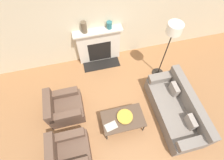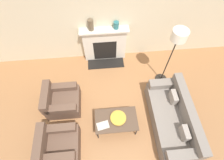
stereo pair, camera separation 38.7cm
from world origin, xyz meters
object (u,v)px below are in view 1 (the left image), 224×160
coffee_table (123,119)px  mantel_vase_left (84,27)px  armchair_far (64,108)px  book (111,126)px  bowl (125,117)px  mantel_vase_center_left (109,25)px  couch (176,109)px  floor_lamp (172,35)px  armchair_near (69,153)px  fireplace (99,46)px

coffee_table → mantel_vase_left: bearing=101.1°
armchair_far → book: armchair_far is taller
bowl → mantel_vase_left: 2.53m
armchair_far → mantel_vase_center_left: mantel_vase_center_left is taller
couch → armchair_far: 2.89m
couch → book: (-1.74, -0.08, 0.14)m
couch → floor_lamp: floor_lamp is taller
armchair_near → bowl: size_ratio=2.28×
fireplace → armchair_far: (-1.27, -1.64, -0.29)m
fireplace → book: 2.46m
bowl → floor_lamp: 2.24m
couch → mantel_vase_center_left: bearing=-153.5°
coffee_table → armchair_far: bearing=153.5°
floor_lamp → coffee_table: bearing=-139.0°
couch → coffee_table: (-1.41, 0.04, 0.09)m
armchair_far → floor_lamp: bearing=-77.9°
armchair_far → mantel_vase_left: 2.17m
armchair_near → armchair_far: (0.00, 1.11, 0.00)m
couch → floor_lamp: (0.10, 1.35, 1.27)m
couch → fireplace: bearing=-147.3°
couch → book: bearing=-87.5°
coffee_table → floor_lamp: 2.32m
mantel_vase_center_left → armchair_far: bearing=-134.2°
fireplace → bowl: (0.16, -2.31, -0.11)m
armchair_near → coffee_table: 1.45m
armchair_far → mantel_vase_center_left: (1.61, 1.65, 1.00)m
fireplace → bowl: 2.31m
bowl → coffee_table: bearing=-154.4°
couch → coffee_table: couch is taller
fireplace → armchair_near: fireplace is taller
coffee_table → floor_lamp: (1.51, 1.31, 1.18)m
armchair_far → coffee_table: 1.55m
floor_lamp → armchair_near: bearing=-149.0°
armchair_near → coffee_table: bearing=-72.9°
coffee_table → book: 0.35m
armchair_near → bowl: armchair_near is taller
armchair_near → fireplace: bearing=-24.7°
armchair_far → floor_lamp: 3.22m
armchair_far → bowl: (1.43, -0.67, 0.18)m
fireplace → coffee_table: fireplace is taller
fireplace → armchair_near: 3.05m
armchair_near → book: armchair_near is taller
armchair_near → mantel_vase_center_left: size_ratio=4.26×
armchair_far → mantel_vase_center_left: bearing=-44.2°
book → mantel_vase_left: mantel_vase_left is taller
coffee_table → mantel_vase_center_left: 2.52m
armchair_far → bowl: bearing=-115.0°
armchair_near → bowl: bearing=-72.6°
mantel_vase_center_left → bowl: bearing=-94.3°
fireplace → mantel_vase_center_left: mantel_vase_center_left is taller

